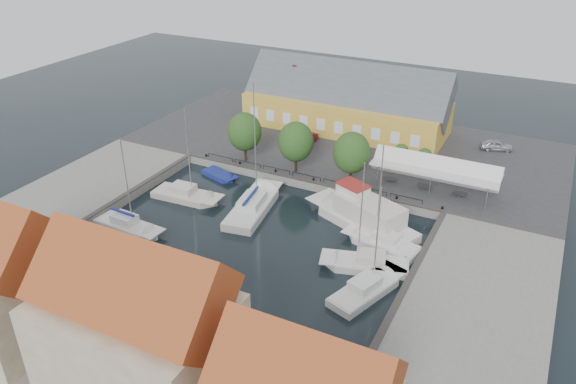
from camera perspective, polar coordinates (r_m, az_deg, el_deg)
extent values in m
plane|color=black|center=(58.11, -2.68, -3.78)|extent=(140.00, 140.00, 0.00)
cube|color=#2D2D30|center=(76.46, 5.78, 4.66)|extent=(56.00, 26.00, 1.00)
cube|color=slate|center=(68.92, -19.71, 0.35)|extent=(12.00, 24.00, 1.00)
cube|color=slate|center=(50.75, 18.70, -10.07)|extent=(12.00, 24.00, 1.00)
cube|color=slate|center=(44.58, -16.51, -15.83)|extent=(56.00, 14.00, 1.00)
cube|color=#383533|center=(65.58, 1.70, 1.23)|extent=(56.00, 0.60, 0.12)
cube|color=#383533|center=(64.94, -16.24, -0.25)|extent=(0.60, 24.00, 0.12)
cube|color=#383533|center=(51.04, 12.49, -8.08)|extent=(0.60, 24.00, 0.12)
cylinder|color=black|center=(72.20, -8.31, 3.67)|extent=(0.24, 0.24, 0.40)
cylinder|color=black|center=(69.65, -4.91, 2.93)|extent=(0.24, 0.24, 0.40)
cylinder|color=black|center=(67.37, -1.27, 2.13)|extent=(0.24, 0.24, 0.40)
cylinder|color=black|center=(65.40, 2.60, 1.27)|extent=(0.24, 0.24, 0.40)
cylinder|color=black|center=(63.75, 6.69, 0.35)|extent=(0.24, 0.24, 0.40)
cylinder|color=black|center=(62.47, 10.97, -0.61)|extent=(0.24, 0.24, 0.40)
cylinder|color=black|center=(61.56, 15.41, -1.61)|extent=(0.24, 0.24, 0.40)
cube|color=gold|center=(80.46, 5.87, 7.97)|extent=(28.00, 10.00, 4.50)
cube|color=#474C51|center=(79.35, 5.99, 10.35)|extent=(28.56, 7.60, 7.60)
cube|color=gold|center=(89.57, 1.26, 9.86)|extent=(6.00, 6.00, 3.50)
cube|color=brown|center=(81.87, 0.72, 12.40)|extent=(0.60, 0.60, 1.20)
cube|color=silver|center=(64.19, 14.75, 2.26)|extent=(14.00, 4.00, 0.25)
cylinder|color=silver|center=(64.47, 9.07, 1.65)|extent=(0.10, 0.10, 2.70)
cylinder|color=silver|center=(67.60, 10.06, 2.85)|extent=(0.10, 0.10, 2.70)
cylinder|color=silver|center=(63.18, 14.22, 0.54)|extent=(0.10, 0.10, 2.70)
cylinder|color=silver|center=(66.37, 14.98, 1.81)|extent=(0.10, 0.10, 2.70)
cylinder|color=silver|center=(62.44, 19.53, -0.62)|extent=(0.10, 0.10, 2.70)
cylinder|color=silver|center=(65.67, 20.04, 0.72)|extent=(0.10, 0.10, 2.70)
cylinder|color=black|center=(70.38, -4.35, 3.99)|extent=(0.30, 0.30, 2.10)
ellipsoid|color=#224418|center=(69.28, -4.43, 6.13)|extent=(4.20, 4.20, 4.83)
cylinder|color=black|center=(67.31, 0.79, 2.91)|extent=(0.30, 0.30, 2.10)
ellipsoid|color=#224418|center=(66.16, 0.80, 5.13)|extent=(4.20, 4.20, 4.83)
cylinder|color=black|center=(64.85, 6.35, 1.71)|extent=(0.30, 0.30, 2.10)
ellipsoid|color=#224418|center=(63.66, 6.48, 4.00)|extent=(4.20, 4.20, 4.83)
imported|color=#AAADB1|center=(78.20, 20.41, 4.48)|extent=(4.35, 2.76, 1.38)
imported|color=#5A141C|center=(75.03, 1.62, 5.37)|extent=(2.48, 4.73, 1.48)
cube|color=silver|center=(60.89, -3.76, -2.05)|extent=(4.67, 9.24, 1.50)
cube|color=silver|center=(61.40, -3.42, -0.92)|extent=(4.81, 10.97, 0.08)
cube|color=silver|center=(60.46, -3.73, -0.92)|extent=(2.78, 3.84, 0.90)
cylinder|color=silver|center=(59.08, -3.37, 4.98)|extent=(0.12, 0.12, 13.25)
cube|color=navy|center=(59.92, -3.82, -0.39)|extent=(0.92, 4.39, 0.22)
cube|color=silver|center=(58.70, 8.13, -3.59)|extent=(11.31, 7.77, 1.80)
cube|color=silver|center=(58.96, 7.24, -2.31)|extent=(13.20, 8.45, 0.08)
cube|color=beige|center=(57.68, 8.26, -1.90)|extent=(8.03, 5.94, 2.20)
cube|color=silver|center=(58.40, 6.63, 0.17)|extent=(3.53, 3.14, 1.20)
cube|color=maroon|center=(58.10, 6.66, 0.74)|extent=(3.82, 3.36, 0.10)
cube|color=silver|center=(55.85, 9.99, -5.61)|extent=(6.74, 3.87, 1.30)
cube|color=silver|center=(55.78, 9.34, -4.75)|extent=(7.96, 4.01, 0.08)
cube|color=silver|center=(55.29, 9.94, -4.56)|extent=(2.84, 2.28, 0.90)
cylinder|color=silver|center=(53.51, 9.30, -0.15)|extent=(0.12, 0.12, 9.90)
cube|color=silver|center=(52.86, 8.51, -7.61)|extent=(7.12, 4.50, 1.30)
cube|color=silver|center=(52.48, 7.66, -6.92)|extent=(8.36, 4.77, 0.08)
cube|color=beige|center=(52.21, 8.42, -6.57)|extent=(3.07, 2.54, 0.90)
cylinder|color=silver|center=(49.87, 7.44, -2.22)|extent=(0.12, 0.12, 9.92)
cube|color=silver|center=(49.50, 7.61, -10.34)|extent=(4.72, 7.21, 1.30)
cube|color=silver|center=(49.62, 8.28, -9.28)|extent=(5.07, 8.44, 0.08)
cube|color=silver|center=(48.91, 7.82, -9.19)|extent=(2.59, 3.13, 0.90)
cylinder|color=silver|center=(47.33, 9.04, -4.53)|extent=(0.12, 0.12, 9.37)
cube|color=beige|center=(65.02, -10.68, -0.54)|extent=(6.83, 3.28, 1.30)
cube|color=beige|center=(64.27, -10.11, -0.14)|extent=(8.16, 3.24, 0.08)
cube|color=beige|center=(64.40, -10.64, 0.33)|extent=(2.78, 2.12, 0.90)
cylinder|color=silver|center=(61.87, -10.09, 3.84)|extent=(0.12, 0.12, 10.01)
cube|color=silver|center=(60.53, -16.24, -3.53)|extent=(6.57, 2.82, 1.30)
cube|color=silver|center=(59.66, -15.78, -3.18)|extent=(7.85, 2.79, 0.08)
cube|color=silver|center=(59.85, -16.28, -2.64)|extent=(2.67, 1.82, 0.90)
cylinder|color=silver|center=(57.14, -16.04, 0.73)|extent=(0.12, 0.12, 9.47)
cube|color=navy|center=(59.59, -16.48, -1.97)|extent=(3.23, 0.40, 0.22)
cube|color=silver|center=(57.66, -18.94, -5.68)|extent=(4.06, 2.59, 0.90)
cube|color=silver|center=(57.05, -18.76, -5.44)|extent=(4.78, 2.69, 0.08)
cube|color=navy|center=(69.46, -7.15, 1.68)|extent=(4.45, 3.14, 0.80)
cube|color=navy|center=(68.91, -6.90, 1.88)|extent=(5.20, 3.30, 0.08)
cube|color=beige|center=(38.55, -14.83, -15.17)|extent=(12.00, 8.00, 7.50)
cube|color=#A44A23|center=(35.40, -15.82, -9.22)|extent=(12.36, 6.50, 6.50)
cube|color=brown|center=(36.34, -19.72, -5.65)|extent=(0.70, 0.70, 1.00)
cube|color=brown|center=(33.13, -13.02, -8.34)|extent=(0.60, 0.60, 0.80)
cube|color=#A44A23|center=(30.07, 1.47, -18.43)|extent=(9.27, 6.00, 6.00)
cube|color=brown|center=(29.65, -2.55, -14.80)|extent=(0.70, 0.70, 1.00)
cube|color=brown|center=(28.47, 4.93, -17.41)|extent=(0.60, 0.60, 0.80)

